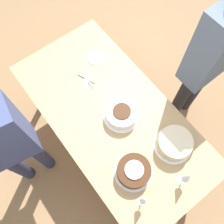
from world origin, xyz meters
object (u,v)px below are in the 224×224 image
at_px(cake_back_decorated, 174,143).
at_px(wine_glass_far, 187,178).
at_px(cake_center_white, 122,114).
at_px(person_watching, 211,57).
at_px(cake_front_chocolate, 134,171).
at_px(wine_glass_near, 144,200).
at_px(person_cutting, 4,144).

distance_m(cake_back_decorated, wine_glass_far, 0.28).
bearing_deg(wine_glass_far, cake_center_white, -177.31).
bearing_deg(person_watching, cake_center_white, -10.01).
xyz_separation_m(cake_front_chocolate, wine_glass_near, (0.19, -0.08, 0.11)).
relative_size(wine_glass_near, person_cutting, 0.15).
xyz_separation_m(cake_center_white, wine_glass_far, (0.66, 0.03, 0.11)).
bearing_deg(person_cutting, wine_glass_far, -38.45).
height_order(cake_back_decorated, wine_glass_far, wine_glass_far).
height_order(wine_glass_near, wine_glass_far, wine_glass_far).
bearing_deg(cake_front_chocolate, cake_back_decorated, 85.77).
bearing_deg(person_cutting, cake_front_chocolate, -38.49).
bearing_deg(cake_front_chocolate, wine_glass_far, 42.68).
distance_m(wine_glass_far, person_cutting, 1.26).
height_order(cake_front_chocolate, person_cutting, person_cutting).
height_order(cake_front_chocolate, wine_glass_near, wine_glass_near).
bearing_deg(person_watching, wine_glass_far, 36.01).
bearing_deg(cake_front_chocolate, cake_center_white, 152.69).
relative_size(cake_back_decorated, person_cutting, 0.19).
height_order(cake_center_white, wine_glass_far, wine_glass_far).
xyz_separation_m(cake_center_white, cake_back_decorated, (0.43, 0.16, 0.01)).
height_order(person_cutting, person_watching, person_watching).
bearing_deg(person_watching, cake_front_chocolate, 15.47).
relative_size(cake_center_white, cake_front_chocolate, 1.03).
xyz_separation_m(wine_glass_far, person_watching, (-0.54, 0.71, 0.14)).
bearing_deg(cake_center_white, person_cutting, -108.25).
xyz_separation_m(cake_front_chocolate, cake_back_decorated, (0.03, 0.36, 0.01)).
bearing_deg(person_watching, wine_glass_near, 23.61).
relative_size(wine_glass_far, person_cutting, 0.15).
xyz_separation_m(cake_front_chocolate, person_watching, (-0.28, 0.95, 0.24)).
height_order(cake_back_decorated, person_cutting, person_cutting).
distance_m(cake_center_white, person_cutting, 0.87).
height_order(cake_center_white, person_cutting, person_cutting).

